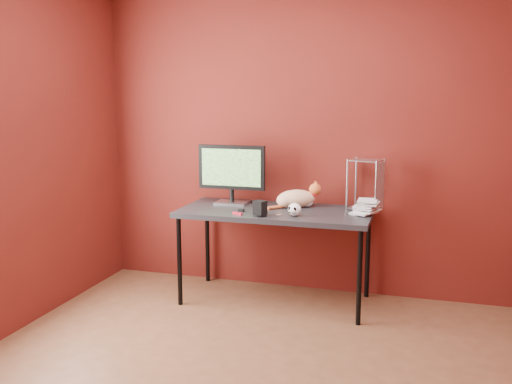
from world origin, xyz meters
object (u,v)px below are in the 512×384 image
(monitor, at_px, (232,171))
(book_stack, at_px, (360,135))
(desk, at_px, (276,216))
(cat, at_px, (297,198))
(skull_mug, at_px, (295,209))
(speaker, at_px, (260,209))

(monitor, distance_m, book_stack, 1.09)
(book_stack, bearing_deg, monitor, 177.56)
(desk, height_order, cat, cat)
(skull_mug, bearing_deg, monitor, 165.50)
(monitor, relative_size, cat, 1.44)
(desk, bearing_deg, cat, 46.88)
(monitor, bearing_deg, cat, 2.35)
(skull_mug, bearing_deg, cat, 112.12)
(desk, distance_m, book_stack, 0.90)
(skull_mug, height_order, speaker, speaker)
(cat, distance_m, speaker, 0.45)
(desk, xyz_separation_m, monitor, (-0.41, 0.12, 0.32))
(cat, relative_size, skull_mug, 3.75)
(speaker, bearing_deg, book_stack, 48.98)
(monitor, distance_m, skull_mug, 0.71)
(book_stack, bearing_deg, cat, 172.20)
(monitor, height_order, skull_mug, monitor)
(cat, height_order, speaker, cat)
(monitor, height_order, speaker, monitor)
(cat, height_order, skull_mug, cat)
(desk, relative_size, book_stack, 1.27)
(monitor, bearing_deg, skull_mug, -27.01)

